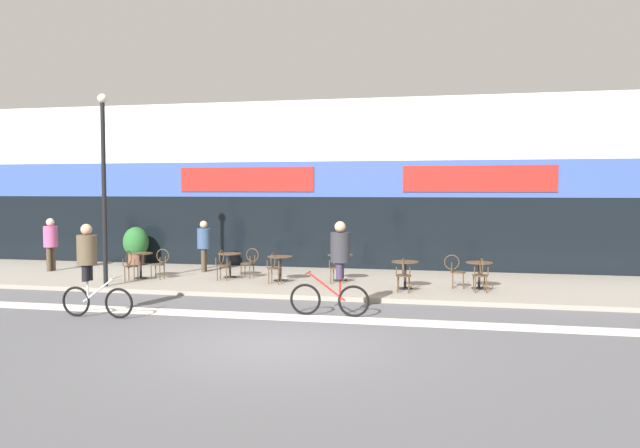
{
  "coord_description": "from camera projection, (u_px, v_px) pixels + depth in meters",
  "views": [
    {
      "loc": [
        3.11,
        -10.57,
        2.79
      ],
      "look_at": [
        -0.29,
        5.31,
        1.88
      ],
      "focal_mm": 35.0,
      "sensor_mm": 36.0,
      "label": 1
    }
  ],
  "objects": [
    {
      "name": "bistro_table_5",
      "position": [
        479.0,
        270.0,
        16.65
      ],
      "size": [
        0.72,
        0.72,
        0.72
      ],
      "color": "black",
      "rests_on": "sidewalk_slab"
    },
    {
      "name": "cafe_chair_2_near",
      "position": [
        274.0,
        266.0,
        17.46
      ],
      "size": [
        0.41,
        0.58,
        0.9
      ],
      "rotation": [
        0.0,
        0.0,
        1.55
      ],
      "color": "#4C3823",
      "rests_on": "sidewalk_slab"
    },
    {
      "name": "bistro_table_0",
      "position": [
        141.0,
        260.0,
        18.57
      ],
      "size": [
        0.73,
        0.73,
        0.76
      ],
      "color": "black",
      "rests_on": "sidewalk_slab"
    },
    {
      "name": "cafe_chair_3_near",
      "position": [
        336.0,
        265.0,
        17.54
      ],
      "size": [
        0.43,
        0.59,
        0.9
      ],
      "rotation": [
        0.0,
        0.0,
        1.49
      ],
      "color": "#4C3823",
      "rests_on": "sidewalk_slab"
    },
    {
      "name": "bike_lane_stripe",
      "position": [
        305.0,
        318.0,
        13.47
      ],
      "size": [
        36.0,
        0.7,
        0.01
      ],
      "primitive_type": "cube",
      "color": "silver",
      "rests_on": "ground"
    },
    {
      "name": "cyclist_1",
      "position": [
        337.0,
        262.0,
        13.59
      ],
      "size": [
        1.78,
        0.48,
        2.09
      ],
      "rotation": [
        0.0,
        0.0,
        3.14
      ],
      "color": "black",
      "rests_on": "ground"
    },
    {
      "name": "bistro_table_4",
      "position": [
        405.0,
        269.0,
        16.63
      ],
      "size": [
        0.73,
        0.73,
        0.74
      ],
      "color": "black",
      "rests_on": "sidewalk_slab"
    },
    {
      "name": "sidewalk_slab",
      "position": [
        343.0,
        282.0,
        18.21
      ],
      "size": [
        40.0,
        5.5,
        0.12
      ],
      "primitive_type": "cube",
      "color": "gray",
      "rests_on": "ground"
    },
    {
      "name": "cyclist_0",
      "position": [
        90.0,
        263.0,
        13.51
      ],
      "size": [
        1.69,
        0.48,
        2.04
      ],
      "rotation": [
        0.0,
        0.0,
        0.01
      ],
      "color": "black",
      "rests_on": "ground"
    },
    {
      "name": "lamp_post",
      "position": [
        104.0,
        176.0,
        16.94
      ],
      "size": [
        0.26,
        0.26,
        5.24
      ],
      "color": "black",
      "rests_on": "sidewalk_slab"
    },
    {
      "name": "cafe_chair_0_side",
      "position": [
        160.0,
        262.0,
        18.44
      ],
      "size": [
        0.58,
        0.4,
        0.9
      ],
      "rotation": [
        0.0,
        0.0,
        3.13
      ],
      "color": "#4C3823",
      "rests_on": "sidewalk_slab"
    },
    {
      "name": "cafe_chair_5_side",
      "position": [
        455.0,
        269.0,
        16.78
      ],
      "size": [
        0.57,
        0.4,
        0.9
      ],
      "rotation": [
        0.0,
        0.0,
        -0.0
      ],
      "color": "#4C3823",
      "rests_on": "sidewalk_slab"
    },
    {
      "name": "ground_plane",
      "position": [
        274.0,
        345.0,
        11.13
      ],
      "size": [
        120.0,
        120.0,
        0.0
      ],
      "primitive_type": "plane",
      "color": "#5B5B60"
    },
    {
      "name": "pedestrian_near_end",
      "position": [
        204.0,
        241.0,
        20.1
      ],
      "size": [
        0.49,
        0.49,
        1.65
      ],
      "rotation": [
        0.0,
        0.0,
        0.17
      ],
      "color": "#4C3D2D",
      "rests_on": "sidewalk_slab"
    },
    {
      "name": "bistro_table_1",
      "position": [
        230.0,
        260.0,
        18.8
      ],
      "size": [
        0.71,
        0.71,
        0.73
      ],
      "color": "black",
      "rests_on": "sidewalk_slab"
    },
    {
      "name": "cafe_chair_5_near",
      "position": [
        481.0,
        273.0,
        16.04
      ],
      "size": [
        0.45,
        0.6,
        0.9
      ],
      "rotation": [
        0.0,
        0.0,
        1.71
      ],
      "color": "#4C3823",
      "rests_on": "sidewalk_slab"
    },
    {
      "name": "planter_pot",
      "position": [
        136.0,
        244.0,
        21.8
      ],
      "size": [
        0.88,
        0.88,
        1.34
      ],
      "color": "brown",
      "rests_on": "sidewalk_slab"
    },
    {
      "name": "cafe_chair_4_near",
      "position": [
        403.0,
        273.0,
        16.02
      ],
      "size": [
        0.4,
        0.57,
        0.9
      ],
      "rotation": [
        0.0,
        0.0,
        1.57
      ],
      "color": "#4C3823",
      "rests_on": "sidewalk_slab"
    },
    {
      "name": "storefront_facade",
      "position": [
        366.0,
        187.0,
        22.65
      ],
      "size": [
        40.0,
        4.06,
        5.78
      ],
      "color": "silver",
      "rests_on": "ground"
    },
    {
      "name": "cafe_chair_1_side",
      "position": [
        250.0,
        261.0,
        18.66
      ],
      "size": [
        0.59,
        0.44,
        0.9
      ],
      "rotation": [
        0.0,
        0.0,
        3.04
      ],
      "color": "#4C3823",
      "rests_on": "sidewalk_slab"
    },
    {
      "name": "cafe_chair_0_near",
      "position": [
        130.0,
        264.0,
        17.96
      ],
      "size": [
        0.44,
        0.59,
        0.9
      ],
      "rotation": [
        0.0,
        0.0,
        1.68
      ],
      "color": "#4C3823",
      "rests_on": "sidewalk_slab"
    },
    {
      "name": "bistro_table_2",
      "position": [
        280.0,
        263.0,
        18.07
      ],
      "size": [
        0.74,
        0.74,
        0.72
      ],
      "color": "black",
      "rests_on": "sidewalk_slab"
    },
    {
      "name": "bistro_table_3",
      "position": [
        340.0,
        262.0,
        18.15
      ],
      "size": [
        0.74,
        0.74,
        0.76
      ],
      "color": "black",
      "rests_on": "sidewalk_slab"
    },
    {
      "name": "cafe_chair_1_near",
      "position": [
        223.0,
        263.0,
        18.19
      ],
      "size": [
        0.42,
        0.58,
        0.9
      ],
      "rotation": [
        0.0,
        0.0,
        1.62
      ],
      "color": "#4C3823",
      "rests_on": "sidewalk_slab"
    },
    {
      "name": "pedestrian_far_end",
      "position": [
        51.0,
        240.0,
        20.26
      ],
      "size": [
        0.53,
        0.53,
        1.72
      ],
      "rotation": [
        0.0,
        0.0,
        -0.23
      ],
      "color": "#4C3D2D",
      "rests_on": "sidewalk_slab"
    }
  ]
}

